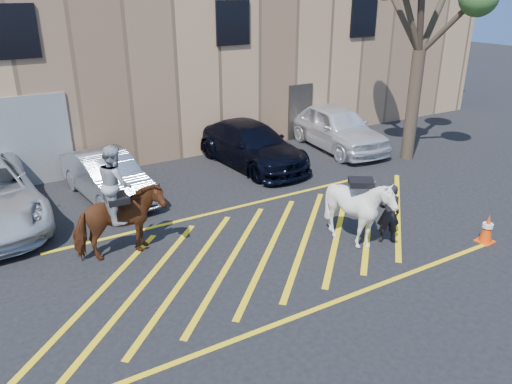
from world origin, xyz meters
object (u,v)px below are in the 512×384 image
handler (389,213)px  mounted_bay (118,214)px  traffic_cone (487,228)px  car_blue_suv (251,145)px  car_white_suv (337,127)px  car_silver_sedan (107,176)px  saddled_white (359,210)px

handler → mounted_bay: bearing=5.1°
traffic_cone → car_blue_suv: bearing=104.5°
car_white_suv → handler: size_ratio=3.19×
car_silver_sedan → saddled_white: (4.33, -5.91, 0.24)m
car_silver_sedan → car_blue_suv: size_ratio=0.82×
handler → traffic_cone: size_ratio=2.06×
mounted_bay → traffic_cone: (7.81, -3.85, -0.71)m
handler → car_silver_sedan: bearing=-21.2°
car_white_suv → mounted_bay: 10.35m
car_blue_suv → traffic_cone: car_blue_suv is taller
car_blue_suv → car_silver_sedan: bearing=-179.7°
car_silver_sedan → car_blue_suv: bearing=-2.4°
car_blue_suv → handler: (-0.03, -6.60, 0.03)m
saddled_white → traffic_cone: bearing=-28.5°
car_white_suv → traffic_cone: car_white_suv is taller
saddled_white → traffic_cone: 3.23m
car_silver_sedan → car_white_suv: car_white_suv is taller
car_silver_sedan → mounted_bay: mounted_bay is taller
car_silver_sedan → traffic_cone: (7.13, -7.43, -0.31)m
car_white_suv → traffic_cone: bearing=-97.1°
car_blue_suv → saddled_white: (-0.76, -6.34, 0.19)m
car_white_suv → saddled_white: saddled_white is taller
car_silver_sedan → saddled_white: size_ratio=1.88×
handler → traffic_cone: handler is taller
car_blue_suv → handler: size_ratio=3.30×
car_white_suv → handler: 7.61m
handler → saddled_white: size_ratio=0.69×
car_white_suv → saddled_white: 7.79m
car_silver_sedan → saddled_white: 7.33m
car_white_suv → traffic_cone: 8.05m
car_blue_suv → saddled_white: saddled_white is taller
car_silver_sedan → handler: 7.98m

